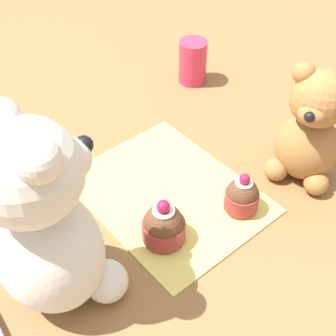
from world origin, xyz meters
The scene contains 7 objects.
ground_plane centered at (0.00, 0.00, 0.00)m, with size 4.00×4.00×0.00m, color olive.
knitted_placemat centered at (0.00, 0.00, 0.00)m, with size 0.28×0.22×0.01m, color #E0D166.
teddy_bear_cream centered at (-0.04, 0.21, 0.12)m, with size 0.14×0.14×0.27m.
teddy_bear_tan centered at (-0.10, -0.19, 0.09)m, with size 0.12×0.12×0.19m.
cupcake_near_cream_bear centered at (-0.06, 0.06, 0.03)m, with size 0.06×0.06×0.07m.
cupcake_near_tan_bear centered at (-0.09, -0.06, 0.03)m, with size 0.05×0.05×0.06m.
juice_glass centered at (0.21, -0.24, 0.04)m, with size 0.05×0.05×0.09m, color #DB3356.
Camera 1 is at (-0.37, 0.32, 0.52)m, focal length 50.00 mm.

